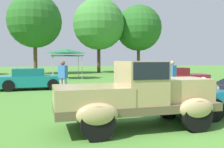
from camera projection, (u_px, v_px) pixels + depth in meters
ground_plane at (161, 126)px, 6.33m from camera, size 120.00×120.00×0.00m
feature_pickup_truck at (137, 94)px, 6.18m from camera, size 4.18×1.84×1.70m
show_car_teal at (31, 79)px, 14.22m from camera, size 3.94×1.80×1.22m
show_car_burgundy at (175, 77)px, 15.96m from camera, size 4.28×2.56×1.22m
spectator_near_truck at (63, 77)px, 11.51m from camera, size 0.46×0.44×1.69m
spectator_far_side at (172, 76)px, 12.04m from camera, size 0.32×0.44×1.69m
canopy_tent_left_field at (67, 52)px, 22.24m from camera, size 2.75×2.75×2.71m
treeline_mid_left at (35, 21)px, 29.15m from camera, size 6.42×6.42×9.57m
treeline_center at (99, 24)px, 32.22m from camera, size 6.79×6.79×9.83m
treeline_mid_right at (139, 28)px, 34.18m from camera, size 6.39×6.39×9.37m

